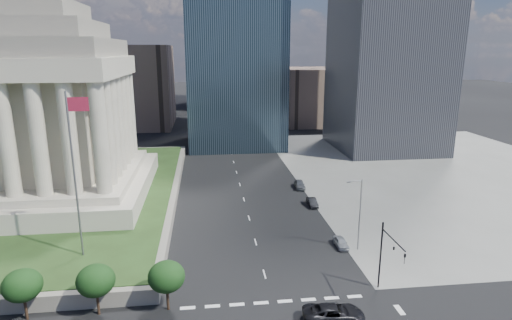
{
  "coord_description": "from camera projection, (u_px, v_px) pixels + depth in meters",
  "views": [
    {
      "loc": [
        -6.59,
        -26.22,
        26.28
      ],
      "look_at": [
        -0.81,
        21.86,
        13.84
      ],
      "focal_mm": 30.0,
      "sensor_mm": 36.0,
      "label": 1
    }
  ],
  "objects": [
    {
      "name": "parked_sedan_mid",
      "position": [
        312.0,
        202.0,
        74.27
      ],
      "size": [
        1.47,
        4.05,
        1.33
      ],
      "primitive_type": "imported",
      "rotation": [
        0.0,
        0.0,
        -0.02
      ],
      "color": "black",
      "rests_on": "ground"
    },
    {
      "name": "traffic_signal_ne",
      "position": [
        388.0,
        253.0,
        45.83
      ],
      "size": [
        0.3,
        5.74,
        8.0
      ],
      "color": "black",
      "rests_on": "ground"
    },
    {
      "name": "sidewalk_ne",
      "position": [
        443.0,
        172.0,
        95.53
      ],
      "size": [
        68.0,
        90.0,
        0.03
      ],
      "primitive_type": "cube",
      "color": "slate",
      "rests_on": "ground"
    },
    {
      "name": "street_lamp_north",
      "position": [
        359.0,
        211.0,
        56.69
      ],
      "size": [
        2.13,
        0.22,
        10.0
      ],
      "color": "slate",
      "rests_on": "ground"
    },
    {
      "name": "midrise_glass",
      "position": [
        234.0,
        36.0,
        116.64
      ],
      "size": [
        26.0,
        26.0,
        60.0
      ],
      "primitive_type": "cube",
      "color": "black",
      "rests_on": "ground"
    },
    {
      "name": "parked_sedan_near",
      "position": [
        341.0,
        242.0,
        58.81
      ],
      "size": [
        1.53,
        3.75,
        1.28
      ],
      "primitive_type": "imported",
      "rotation": [
        0.0,
        0.0,
        -0.01
      ],
      "color": "#989CA1",
      "rests_on": "ground"
    },
    {
      "name": "parked_sedan_far",
      "position": [
        300.0,
        184.0,
        83.86
      ],
      "size": [
        2.2,
        4.7,
        1.56
      ],
      "primitive_type": "imported",
      "rotation": [
        0.0,
        0.0,
        -0.08
      ],
      "color": "#56595E",
      "rests_on": "ground"
    },
    {
      "name": "flagpole",
      "position": [
        75.0,
        167.0,
        49.81
      ],
      "size": [
        2.52,
        0.24,
        20.0
      ],
      "color": "slate",
      "rests_on": "plaza_lawn"
    },
    {
      "name": "ground",
      "position": [
        228.0,
        140.0,
        128.68
      ],
      "size": [
        500.0,
        500.0,
        0.0
      ],
      "primitive_type": "plane",
      "color": "black",
      "rests_on": "ground"
    },
    {
      "name": "pickup_truck",
      "position": [
        334.0,
        313.0,
        42.57
      ],
      "size": [
        3.27,
        6.36,
        1.72
      ],
      "primitive_type": "imported",
      "rotation": [
        0.0,
        0.0,
        1.5
      ],
      "color": "black",
      "rests_on": "ground"
    },
    {
      "name": "building_filler_nw",
      "position": [
        137.0,
        86.0,
        150.58
      ],
      "size": [
        24.0,
        30.0,
        28.0
      ],
      "primitive_type": "cube",
      "color": "brown",
      "rests_on": "ground"
    },
    {
      "name": "building_filler_ne",
      "position": [
        309.0,
        96.0,
        158.74
      ],
      "size": [
        20.0,
        30.0,
        20.0
      ],
      "primitive_type": "cube",
      "color": "brown",
      "rests_on": "ground"
    },
    {
      "name": "war_memorial",
      "position": [
        34.0,
        81.0,
        69.42
      ],
      "size": [
        34.0,
        34.0,
        39.0
      ],
      "primitive_type": null,
      "color": "#A69D8B",
      "rests_on": "plaza_lawn"
    }
  ]
}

